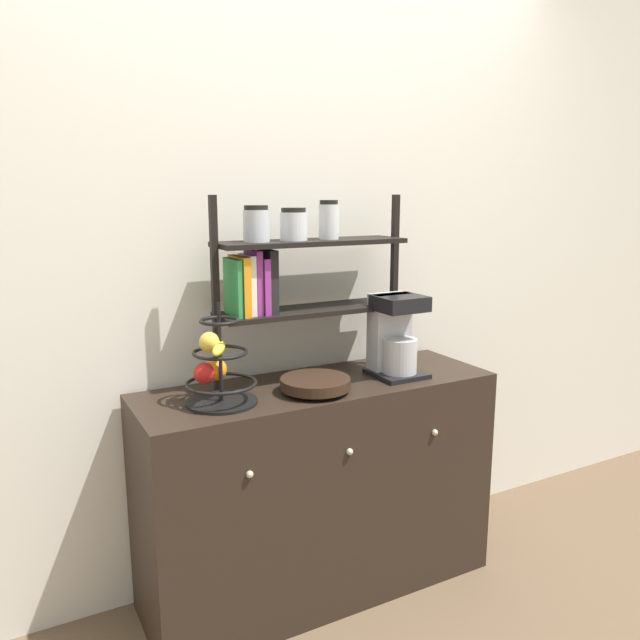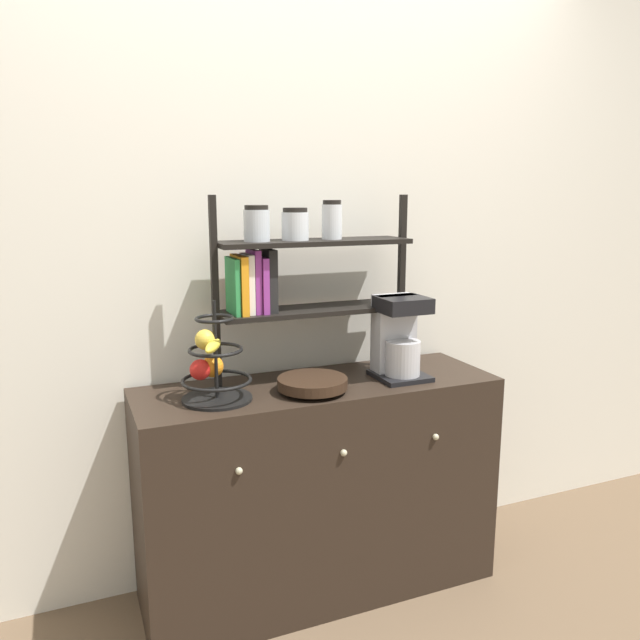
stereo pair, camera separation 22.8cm
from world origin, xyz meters
TOP-DOWN VIEW (x-y plane):
  - ground_plane at (0.00, 0.00)m, footprint 12.00×12.00m
  - wall_back at (0.00, 0.49)m, footprint 7.00×0.05m
  - sideboard at (0.00, 0.22)m, footprint 1.36×0.46m
  - coffee_maker at (0.32, 0.19)m, footprint 0.19×0.20m
  - fruit_stand at (-0.40, 0.19)m, footprint 0.24×0.24m
  - wooden_bowl at (-0.06, 0.14)m, footprint 0.25×0.25m
  - shelf_hutch at (-0.08, 0.31)m, footprint 0.78×0.20m

SIDE VIEW (x-z plane):
  - ground_plane at x=0.00m, z-range 0.00..0.00m
  - sideboard at x=0.00m, z-range 0.00..0.84m
  - wooden_bowl at x=-0.06m, z-range 0.84..0.90m
  - fruit_stand at x=-0.40m, z-range 0.78..1.13m
  - coffee_maker at x=0.32m, z-range 0.84..1.15m
  - shelf_hutch at x=-0.08m, z-range 0.92..1.62m
  - wall_back at x=0.00m, z-range 0.00..2.60m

